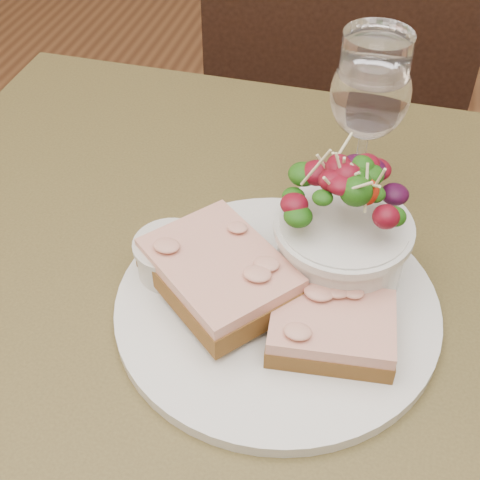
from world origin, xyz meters
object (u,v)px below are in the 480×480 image
(cafe_table, at_px, (238,383))
(chair_far, at_px, (323,192))
(ramekin, at_px, (171,255))
(sandwich_front, at_px, (332,328))
(sandwich_back, at_px, (219,273))
(wine_glass, at_px, (370,99))
(salad_bowl, at_px, (344,224))
(dinner_plate, at_px, (277,306))

(cafe_table, xyz_separation_m, chair_far, (-0.02, 0.76, -0.36))
(cafe_table, bearing_deg, ramekin, 157.51)
(cafe_table, height_order, sandwich_front, sandwich_front)
(cafe_table, relative_size, sandwich_front, 7.25)
(sandwich_back, relative_size, wine_glass, 0.92)
(cafe_table, distance_m, sandwich_front, 0.15)
(chair_far, relative_size, sandwich_back, 5.58)
(cafe_table, relative_size, salad_bowl, 6.30)
(cafe_table, relative_size, wine_glass, 4.57)
(dinner_plate, xyz_separation_m, salad_bowl, (0.05, 0.05, 0.07))
(salad_bowl, bearing_deg, dinner_plate, -132.23)
(dinner_plate, height_order, salad_bowl, salad_bowl)
(chair_far, xyz_separation_m, ramekin, (-0.05, -0.73, 0.49))
(chair_far, xyz_separation_m, salad_bowl, (0.09, -0.69, 0.53))
(sandwich_back, bearing_deg, salad_bowl, 68.09)
(salad_bowl, bearing_deg, sandwich_front, -85.31)
(sandwich_back, distance_m, ramekin, 0.05)
(chair_far, bearing_deg, cafe_table, 85.16)
(sandwich_back, xyz_separation_m, salad_bowl, (0.10, 0.05, 0.03))
(chair_far, height_order, ramekin, chair_far)
(cafe_table, height_order, dinner_plate, dinner_plate)
(salad_bowl, xyz_separation_m, wine_glass, (0.00, 0.12, 0.05))
(chair_far, bearing_deg, salad_bowl, 91.68)
(sandwich_front, height_order, salad_bowl, salad_bowl)
(ramekin, bearing_deg, sandwich_back, -16.73)
(chair_far, relative_size, sandwich_front, 8.15)
(dinner_plate, xyz_separation_m, sandwich_front, (0.05, -0.03, 0.02))
(ramekin, bearing_deg, chair_far, 85.68)
(salad_bowl, bearing_deg, cafe_table, -139.09)
(sandwich_front, height_order, sandwich_back, sandwich_back)
(sandwich_front, distance_m, wine_glass, 0.22)
(cafe_table, xyz_separation_m, sandwich_front, (0.08, -0.01, 0.13))
(cafe_table, bearing_deg, salad_bowl, 40.91)
(sandwich_front, relative_size, salad_bowl, 0.87)
(ramekin, xyz_separation_m, salad_bowl, (0.15, 0.04, 0.04))
(chair_far, xyz_separation_m, dinner_plate, (0.05, -0.74, 0.46))
(dinner_plate, bearing_deg, wine_glass, 75.16)
(dinner_plate, distance_m, sandwich_back, 0.06)
(cafe_table, distance_m, chair_far, 0.83)
(sandwich_front, bearing_deg, wine_glass, 85.88)
(chair_far, distance_m, ramekin, 0.88)
(cafe_table, distance_m, salad_bowl, 0.20)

